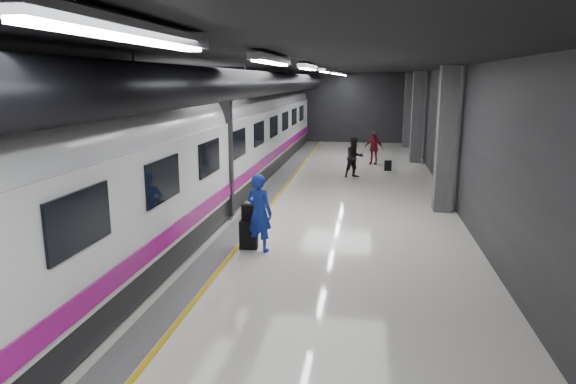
{
  "coord_description": "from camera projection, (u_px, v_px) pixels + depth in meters",
  "views": [
    {
      "loc": [
        2.18,
        -14.39,
        4.08
      ],
      "look_at": [
        0.26,
        -2.16,
        1.36
      ],
      "focal_mm": 32.0,
      "sensor_mm": 36.0,
      "label": 1
    }
  ],
  "objects": [
    {
      "name": "platform_hall",
      "position": [
        286.0,
        98.0,
        15.3
      ],
      "size": [
        10.02,
        40.02,
        4.51
      ],
      "color": "black",
      "rests_on": "ground"
    },
    {
      "name": "train",
      "position": [
        182.0,
        149.0,
        15.14
      ],
      "size": [
        3.05,
        38.0,
        4.05
      ],
      "color": "black",
      "rests_on": "ground"
    },
    {
      "name": "traveler_far_a",
      "position": [
        354.0,
        157.0,
        21.7
      ],
      "size": [
        1.06,
        0.99,
        1.73
      ],
      "primitive_type": "imported",
      "rotation": [
        0.0,
        0.0,
        0.52
      ],
      "color": "black",
      "rests_on": "ground"
    },
    {
      "name": "ground",
      "position": [
        291.0,
        221.0,
        15.09
      ],
      "size": [
        40.0,
        40.0,
        0.0
      ],
      "primitive_type": "plane",
      "color": "silver",
      "rests_on": "ground"
    },
    {
      "name": "traveler_main",
      "position": [
        259.0,
        212.0,
        12.33
      ],
      "size": [
        0.82,
        0.69,
        1.91
      ],
      "primitive_type": "imported",
      "rotation": [
        0.0,
        0.0,
        2.75
      ],
      "color": "#1843B8",
      "rests_on": "ground"
    },
    {
      "name": "suitcase_far",
      "position": [
        388.0,
        166.0,
        23.46
      ],
      "size": [
        0.34,
        0.23,
        0.47
      ],
      "primitive_type": "cube",
      "rotation": [
        0.0,
        0.0,
        -0.08
      ],
      "color": "black",
      "rests_on": "ground"
    },
    {
      "name": "traveler_far_b",
      "position": [
        374.0,
        148.0,
        25.2
      ],
      "size": [
        1.0,
        0.64,
        1.59
      ],
      "primitive_type": "imported",
      "rotation": [
        0.0,
        0.0,
        -0.29
      ],
      "color": "maroon",
      "rests_on": "ground"
    },
    {
      "name": "shoulder_bag",
      "position": [
        248.0,
        212.0,
        12.53
      ],
      "size": [
        0.31,
        0.19,
        0.4
      ],
      "primitive_type": "cube",
      "rotation": [
        0.0,
        0.0,
        -0.09
      ],
      "color": "black",
      "rests_on": "suitcase_main"
    },
    {
      "name": "suitcase_main",
      "position": [
        249.0,
        235.0,
        12.61
      ],
      "size": [
        0.45,
        0.3,
        0.71
      ],
      "primitive_type": "cube",
      "rotation": [
        0.0,
        0.0,
        0.07
      ],
      "color": "black",
      "rests_on": "ground"
    }
  ]
}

